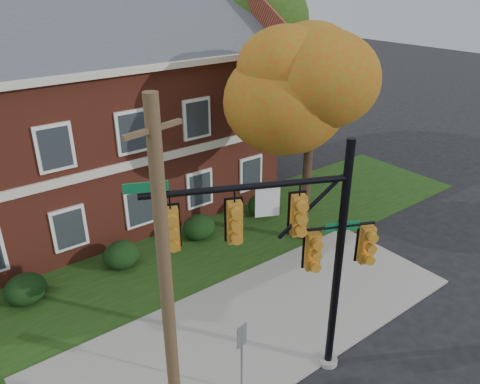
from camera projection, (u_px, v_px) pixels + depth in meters
ground at (277, 343)px, 14.32m from camera, size 120.00×120.00×0.00m
sidewalk at (256, 324)px, 15.02m from camera, size 14.00×5.00×0.08m
grass_strip at (177, 257)px, 18.62m from camera, size 30.00×6.00×0.04m
apartment_building at (57, 111)px, 19.68m from camera, size 18.80×8.80×9.74m
hedge_left at (26, 289)px, 15.89m from camera, size 1.40×1.26×1.05m
hedge_center at (122, 255)px, 17.81m from camera, size 1.40×1.26×1.05m
hedge_right at (199, 227)px, 19.73m from camera, size 1.40×1.26×1.05m
hedge_far_right at (262, 205)px, 21.66m from camera, size 1.40×1.26×1.05m
tree_near_right at (320, 81)px, 17.12m from camera, size 4.50×4.25×8.58m
tree_right_rear at (254, 16)px, 25.18m from camera, size 6.30×5.95×10.62m
tree_far_rear at (22, 3)px, 24.41m from camera, size 6.84×6.46×11.52m
traffic_signal at (295, 242)px, 11.54m from camera, size 5.64×2.73×6.85m
utility_pole at (167, 292)px, 9.68m from camera, size 1.30×0.39×8.46m
sign_post at (242, 349)px, 11.93m from camera, size 0.34×0.11×2.34m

